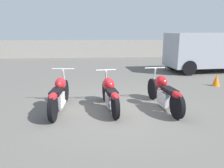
{
  "coord_description": "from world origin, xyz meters",
  "views": [
    {
      "loc": [
        -0.5,
        -5.46,
        2.03
      ],
      "look_at": [
        0.0,
        0.19,
        0.65
      ],
      "focal_mm": 35.0,
      "sensor_mm": 36.0,
      "label": 1
    }
  ],
  "objects_px": {
    "motorcycle_slot_1": "(110,93)",
    "traffic_cone_near": "(216,80)",
    "motorcycle_slot_0": "(59,95)",
    "parked_van": "(217,50)",
    "motorcycle_slot_2": "(164,92)"
  },
  "relations": [
    {
      "from": "motorcycle_slot_0",
      "to": "motorcycle_slot_1",
      "type": "bearing_deg",
      "value": 4.16
    },
    {
      "from": "motorcycle_slot_1",
      "to": "motorcycle_slot_2",
      "type": "xyz_separation_m",
      "value": [
        1.45,
        -0.03,
        0.0
      ]
    },
    {
      "from": "motorcycle_slot_1",
      "to": "traffic_cone_near",
      "type": "bearing_deg",
      "value": 21.06
    },
    {
      "from": "motorcycle_slot_0",
      "to": "parked_van",
      "type": "relative_size",
      "value": 0.4
    },
    {
      "from": "motorcycle_slot_2",
      "to": "motorcycle_slot_0",
      "type": "bearing_deg",
      "value": 173.63
    },
    {
      "from": "motorcycle_slot_0",
      "to": "traffic_cone_near",
      "type": "distance_m",
      "value": 5.95
    },
    {
      "from": "parked_van",
      "to": "traffic_cone_near",
      "type": "distance_m",
      "value": 3.61
    },
    {
      "from": "motorcycle_slot_2",
      "to": "parked_van",
      "type": "height_order",
      "value": "parked_van"
    },
    {
      "from": "motorcycle_slot_0",
      "to": "parked_van",
      "type": "distance_m",
      "value": 8.96
    },
    {
      "from": "parked_van",
      "to": "motorcycle_slot_2",
      "type": "bearing_deg",
      "value": -44.81
    },
    {
      "from": "motorcycle_slot_0",
      "to": "parked_van",
      "type": "xyz_separation_m",
      "value": [
        7.23,
        5.24,
        0.65
      ]
    },
    {
      "from": "motorcycle_slot_1",
      "to": "motorcycle_slot_2",
      "type": "bearing_deg",
      "value": -7.47
    },
    {
      "from": "motorcycle_slot_1",
      "to": "motorcycle_slot_2",
      "type": "height_order",
      "value": "motorcycle_slot_2"
    },
    {
      "from": "parked_van",
      "to": "traffic_cone_near",
      "type": "xyz_separation_m",
      "value": [
        -1.7,
        -3.06,
        -0.86
      ]
    },
    {
      "from": "traffic_cone_near",
      "to": "motorcycle_slot_0",
      "type": "bearing_deg",
      "value": -158.49
    }
  ]
}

